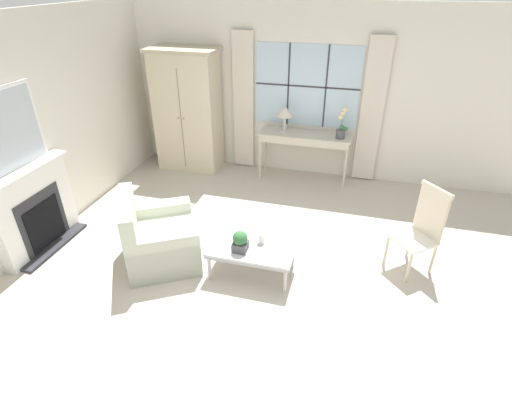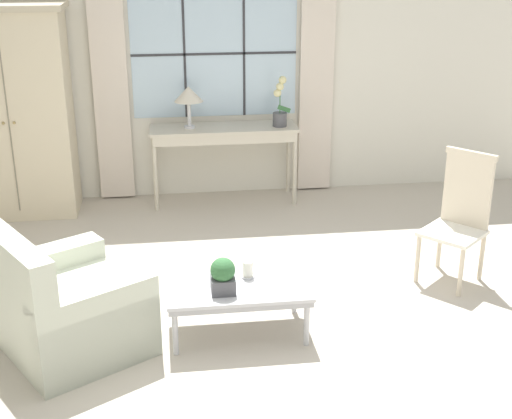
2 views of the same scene
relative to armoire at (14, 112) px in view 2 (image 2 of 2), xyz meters
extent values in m
plane|color=#BCB2A3|center=(2.02, -2.66, -1.05)|extent=(14.00, 14.00, 0.00)
cube|color=silver|center=(2.02, 0.37, 0.35)|extent=(7.20, 0.06, 2.80)
cube|color=silver|center=(2.02, 0.34, 0.48)|extent=(1.72, 0.01, 1.31)
cube|color=#2D2D33|center=(1.71, 0.33, 0.48)|extent=(0.02, 0.02, 1.31)
cube|color=#2D2D33|center=(2.33, 0.33, 0.48)|extent=(0.02, 0.02, 1.31)
cube|color=#2D2D33|center=(2.02, 0.33, 0.48)|extent=(1.72, 0.02, 0.02)
cube|color=beige|center=(0.93, 0.29, 0.14)|extent=(0.36, 0.06, 2.33)
cube|color=beige|center=(3.10, 0.29, 0.14)|extent=(0.36, 0.06, 2.33)
cube|color=beige|center=(0.00, 0.00, -0.04)|extent=(1.09, 0.58, 2.03)
cube|color=#BCAE92|center=(0.00, 0.00, 1.01)|extent=(1.17, 0.64, 0.06)
cube|color=gray|center=(0.00, -0.29, -0.08)|extent=(0.01, 0.01, 1.70)
sphere|color=#997F4C|center=(-0.05, -0.30, -0.04)|extent=(0.03, 0.03, 0.03)
sphere|color=#997F4C|center=(0.05, -0.30, -0.04)|extent=(0.03, 0.03, 0.03)
cube|color=beige|center=(2.08, 0.04, -0.25)|extent=(1.53, 0.47, 0.03)
cube|color=beige|center=(2.08, 0.04, -0.31)|extent=(1.47, 0.45, 0.10)
cylinder|color=beige|center=(1.35, -0.15, -0.66)|extent=(0.04, 0.04, 0.79)
cylinder|color=beige|center=(2.80, -0.15, -0.66)|extent=(0.04, 0.04, 0.79)
cylinder|color=beige|center=(1.35, 0.24, -0.66)|extent=(0.04, 0.04, 0.79)
cylinder|color=beige|center=(2.80, 0.24, -0.66)|extent=(0.04, 0.04, 0.79)
cylinder|color=silver|center=(1.72, 0.04, -0.22)|extent=(0.11, 0.11, 0.02)
cylinder|color=silver|center=(1.72, 0.04, -0.08)|extent=(0.04, 0.04, 0.25)
cone|color=beige|center=(1.72, 0.04, 0.13)|extent=(0.30, 0.30, 0.16)
cylinder|color=#4C4C51|center=(2.66, -0.01, -0.16)|extent=(0.15, 0.15, 0.14)
cylinder|color=#336638|center=(2.66, -0.01, 0.10)|extent=(0.01, 0.01, 0.37)
cube|color=#336638|center=(2.70, -0.01, -0.05)|extent=(0.14, 0.02, 0.09)
sphere|color=beige|center=(2.63, 0.00, 0.12)|extent=(0.08, 0.08, 0.08)
sphere|color=beige|center=(2.66, 0.00, 0.18)|extent=(0.08, 0.08, 0.08)
sphere|color=beige|center=(2.68, 0.00, 0.25)|extent=(0.08, 0.08, 0.08)
cube|color=beige|center=(0.77, -2.72, -0.82)|extent=(1.22, 1.25, 0.46)
cube|color=beige|center=(0.48, -2.89, -0.37)|extent=(0.63, 0.90, 0.44)
cube|color=beige|center=(0.58, -2.39, -0.75)|extent=(0.83, 0.61, 0.60)
cube|color=beige|center=(0.97, -3.04, -0.75)|extent=(0.83, 0.61, 0.60)
cube|color=white|center=(3.74, -2.10, -0.62)|extent=(0.62, 0.62, 0.03)
cube|color=beige|center=(3.89, -1.97, -0.31)|extent=(0.30, 0.33, 0.59)
cube|color=beige|center=(3.89, -1.97, 0.00)|extent=(0.32, 0.35, 0.05)
cylinder|color=beige|center=(3.72, -2.37, -0.84)|extent=(0.04, 0.04, 0.41)
cylinder|color=beige|center=(3.47, -2.08, -0.84)|extent=(0.04, 0.04, 0.41)
cylinder|color=beige|center=(4.00, -2.12, -0.84)|extent=(0.04, 0.04, 0.41)
cylinder|color=beige|center=(3.75, -1.83, -0.84)|extent=(0.04, 0.04, 0.41)
cube|color=#BCBCC1|center=(1.92, -2.68, -0.68)|extent=(1.01, 0.57, 0.03)
cube|color=#A0A0A4|center=(1.92, -2.68, -0.72)|extent=(0.99, 0.56, 0.04)
cylinder|color=#BCBCC1|center=(1.47, -2.92, -0.87)|extent=(0.04, 0.04, 0.35)
cylinder|color=#BCBCC1|center=(2.38, -2.92, -0.87)|extent=(0.04, 0.04, 0.35)
cylinder|color=#BCBCC1|center=(1.47, -2.45, -0.87)|extent=(0.04, 0.04, 0.35)
cylinder|color=#BCBCC1|center=(2.38, -2.45, -0.87)|extent=(0.04, 0.04, 0.35)
cube|color=#4C4C51|center=(1.81, -2.78, -0.61)|extent=(0.16, 0.16, 0.11)
sphere|color=#336638|center=(1.81, -2.78, -0.50)|extent=(0.17, 0.17, 0.17)
cylinder|color=silver|center=(2.01, -2.57, -0.66)|extent=(0.10, 0.10, 0.01)
cylinder|color=white|center=(2.01, -2.57, -0.60)|extent=(0.07, 0.07, 0.11)
cylinder|color=black|center=(2.01, -2.57, -0.54)|extent=(0.00, 0.00, 0.01)
camera|label=1|loc=(2.97, -6.31, 2.10)|focal=28.00mm
camera|label=2|loc=(1.46, -7.15, 1.64)|focal=50.00mm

